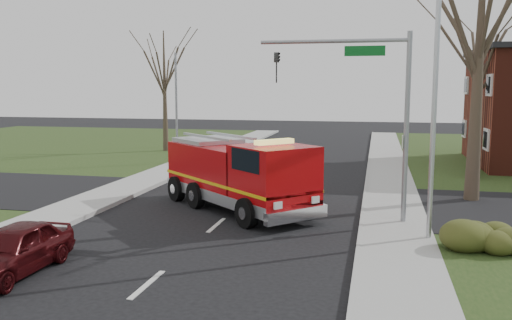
# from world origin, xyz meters

# --- Properties ---
(ground) EXTENTS (120.00, 120.00, 0.00)m
(ground) POSITION_xyz_m (0.00, 0.00, 0.00)
(ground) COLOR black
(ground) RESTS_ON ground
(sidewalk_right) EXTENTS (2.40, 80.00, 0.15)m
(sidewalk_right) POSITION_xyz_m (6.20, 0.00, 0.07)
(sidewalk_right) COLOR #999994
(sidewalk_right) RESTS_ON ground
(sidewalk_left) EXTENTS (2.40, 80.00, 0.15)m
(sidewalk_left) POSITION_xyz_m (-6.20, 0.00, 0.07)
(sidewalk_left) COLOR #999994
(sidewalk_left) RESTS_ON ground
(health_center_sign) EXTENTS (0.12, 2.00, 1.40)m
(health_center_sign) POSITION_xyz_m (10.50, 12.50, 0.88)
(health_center_sign) COLOR #451310
(health_center_sign) RESTS_ON ground
(hedge_corner) EXTENTS (2.80, 2.00, 0.90)m
(hedge_corner) POSITION_xyz_m (9.00, -1.00, 0.58)
(hedge_corner) COLOR #323B15
(hedge_corner) RESTS_ON lawn_right
(bare_tree_near) EXTENTS (6.00, 6.00, 12.00)m
(bare_tree_near) POSITION_xyz_m (9.50, 6.00, 7.41)
(bare_tree_near) COLOR #31281D
(bare_tree_near) RESTS_ON ground
(bare_tree_far) EXTENTS (5.25, 5.25, 10.50)m
(bare_tree_far) POSITION_xyz_m (11.00, 15.00, 6.49)
(bare_tree_far) COLOR #31281D
(bare_tree_far) RESTS_ON ground
(bare_tree_left) EXTENTS (4.50, 4.50, 9.00)m
(bare_tree_left) POSITION_xyz_m (-10.00, 20.00, 5.56)
(bare_tree_left) COLOR #31281D
(bare_tree_left) RESTS_ON ground
(traffic_signal_mast) EXTENTS (5.29, 0.18, 6.80)m
(traffic_signal_mast) POSITION_xyz_m (5.21, 1.50, 4.71)
(traffic_signal_mast) COLOR gray
(traffic_signal_mast) RESTS_ON ground
(streetlight_pole) EXTENTS (1.48, 0.16, 8.40)m
(streetlight_pole) POSITION_xyz_m (7.14, -0.50, 4.55)
(streetlight_pole) COLOR #B7BABF
(streetlight_pole) RESTS_ON ground
(utility_pole_far) EXTENTS (0.14, 0.14, 7.00)m
(utility_pole_far) POSITION_xyz_m (-6.80, 14.00, 3.50)
(utility_pole_far) COLOR gray
(utility_pole_far) RESTS_ON ground
(fire_engine) EXTENTS (7.27, 7.02, 3.04)m
(fire_engine) POSITION_xyz_m (0.18, 2.53, 1.38)
(fire_engine) COLOR #A9070B
(fire_engine) RESTS_ON ground
(parked_car_maroon) EXTENTS (1.59, 3.91, 1.33)m
(parked_car_maroon) POSITION_xyz_m (-3.75, -6.01, 0.67)
(parked_car_maroon) COLOR #37080B
(parked_car_maroon) RESTS_ON ground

